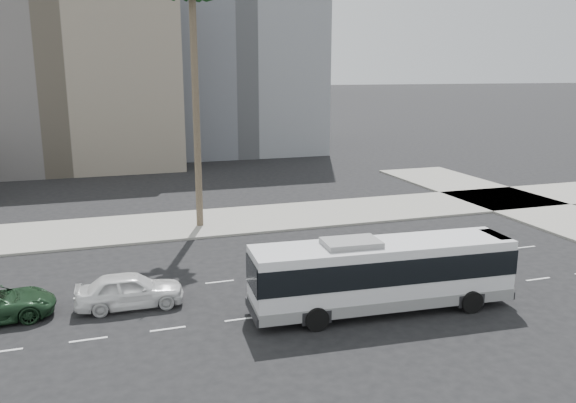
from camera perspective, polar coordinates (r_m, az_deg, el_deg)
name	(u,v)px	position (r m, az deg, el deg)	size (l,w,h in m)	color
ground	(309,310)	(25.11, 2.14, -10.73)	(700.00, 700.00, 0.00)	black
sidewalk_north	(231,221)	(39.21, -5.69, -1.90)	(120.00, 7.00, 0.15)	gray
midrise_beige_west	(57,80)	(66.69, -21.92, 11.11)	(24.00, 18.00, 18.00)	#69635E
midrise_gray_center	(228,46)	(75.34, -5.99, 15.10)	(20.00, 20.00, 26.00)	slate
civic_tower	(106,1)	(273.15, -17.62, 18.41)	(42.00, 42.00, 129.00)	beige
highrise_right	(223,10)	(258.29, -6.46, 18.40)	(26.00, 26.00, 70.00)	slate
highrise_far	(261,28)	(292.85, -2.68, 16.83)	(22.00, 22.00, 60.00)	slate
city_bus	(383,272)	(24.84, 9.36, -6.95)	(11.41, 3.20, 3.24)	silver
car_a	(130,290)	(26.07, -15.42, -8.45)	(4.56, 1.83, 1.55)	white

